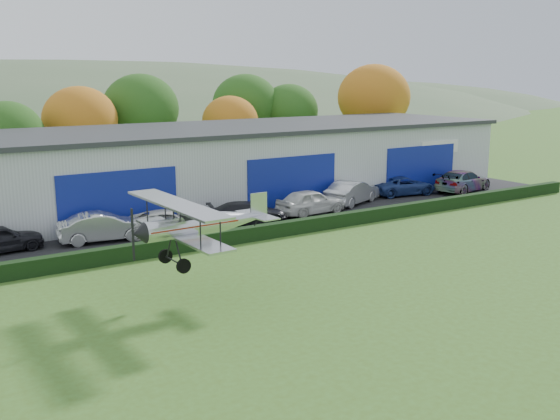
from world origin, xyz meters
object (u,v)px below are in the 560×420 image
car_1 (103,227)px  hangar (248,161)px  car_3 (247,213)px  car_5 (352,192)px  car_7 (463,181)px  car_6 (403,186)px  car_2 (170,223)px  car_4 (311,202)px  biplane (198,223)px

car_1 → hangar: bearing=-52.6°
car_1 → car_3: bearing=-87.9°
car_5 → car_7: (10.42, -0.81, -0.00)m
hangar → car_6: (9.81, -6.42, -1.90)m
car_2 → car_5: 14.31m
car_4 → car_5: (4.38, 1.11, 0.01)m
car_5 → biplane: 21.04m
hangar → car_7: (14.81, -7.81, -1.78)m
hangar → car_4: size_ratio=8.45×
car_7 → car_6: bearing=62.3°
car_5 → car_7: 10.46m
car_1 → car_7: (28.30, -0.17, 0.04)m
car_5 → hangar: bearing=10.3°
car_1 → car_3: 8.57m
car_1 → car_5: 17.89m
car_1 → biplane: biplane is taller
car_2 → car_7: 24.68m
car_7 → car_1: bearing=77.4°
car_1 → car_7: bearing=-82.4°
car_3 → car_4: size_ratio=1.00×
car_1 → car_2: 3.69m
car_1 → car_2: car_1 is taller
car_6 → biplane: 25.98m
car_1 → biplane: size_ratio=0.70×
car_4 → car_6: 9.94m
car_2 → car_7: (24.67, 0.48, 0.12)m
car_1 → car_2: size_ratio=0.95×
car_1 → car_3: (8.53, -0.87, -0.09)m
car_5 → car_7: size_ratio=0.89×
biplane → car_2: bearing=70.8°
hangar → car_2: bearing=-140.0°
car_5 → car_7: bearing=-116.3°
car_6 → car_7: 5.19m
car_1 → car_7: size_ratio=0.84×
car_7 → biplane: (-27.82, -10.80, 2.30)m
car_4 → car_6: (9.79, 1.68, -0.12)m
car_2 → car_5: car_5 is taller
hangar → car_5: 8.45m
hangar → biplane: 22.71m
car_4 → car_5: 4.51m
hangar → car_3: 10.03m
car_6 → car_2: bearing=105.2°
car_6 → biplane: biplane is taller
car_4 → biplane: size_ratio=0.70×
car_1 → car_5: car_5 is taller
car_3 → car_4: (4.97, 0.40, 0.12)m
hangar → car_3: hangar is taller
car_6 → biplane: bearing=127.8°
car_7 → biplane: 29.93m
hangar → car_1: 15.60m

